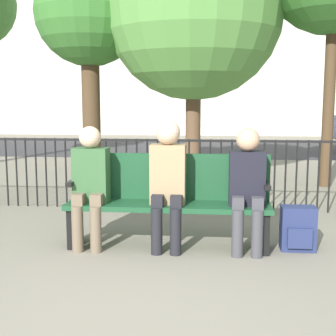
{
  "coord_description": "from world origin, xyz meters",
  "views": [
    {
      "loc": [
        0.44,
        -2.69,
        1.45
      ],
      "look_at": [
        0.0,
        1.8,
        0.8
      ],
      "focal_mm": 50.0,
      "sensor_mm": 36.0,
      "label": 1
    }
  ],
  "objects_px": {
    "seated_person_0": "(90,180)",
    "seated_person_2": "(247,182)",
    "park_bench": "(169,196)",
    "backpack": "(298,229)",
    "tree_3": "(194,10)",
    "seated_person_1": "(168,176)",
    "tree_0": "(89,15)"
  },
  "relations": [
    {
      "from": "seated_person_0",
      "to": "seated_person_2",
      "type": "height_order",
      "value": "seated_person_0"
    },
    {
      "from": "park_bench",
      "to": "seated_person_2",
      "type": "xyz_separation_m",
      "value": [
        0.76,
        -0.13,
        0.18
      ]
    },
    {
      "from": "backpack",
      "to": "tree_3",
      "type": "distance_m",
      "value": 4.94
    },
    {
      "from": "park_bench",
      "to": "seated_person_1",
      "type": "relative_size",
      "value": 1.58
    },
    {
      "from": "park_bench",
      "to": "backpack",
      "type": "relative_size",
      "value": 4.63
    },
    {
      "from": "seated_person_1",
      "to": "backpack",
      "type": "height_order",
      "value": "seated_person_1"
    },
    {
      "from": "tree_0",
      "to": "seated_person_1",
      "type": "bearing_deg",
      "value": -65.54
    },
    {
      "from": "seated_person_1",
      "to": "seated_person_2",
      "type": "bearing_deg",
      "value": -0.29
    },
    {
      "from": "park_bench",
      "to": "tree_0",
      "type": "xyz_separation_m",
      "value": [
        -1.77,
        3.78,
        2.45
      ]
    },
    {
      "from": "seated_person_2",
      "to": "tree_0",
      "type": "relative_size",
      "value": 0.3
    },
    {
      "from": "seated_person_0",
      "to": "park_bench",
      "type": "bearing_deg",
      "value": 9.7
    },
    {
      "from": "seated_person_1",
      "to": "tree_3",
      "type": "bearing_deg",
      "value": 89.04
    },
    {
      "from": "seated_person_2",
      "to": "backpack",
      "type": "bearing_deg",
      "value": 9.19
    },
    {
      "from": "park_bench",
      "to": "seated_person_1",
      "type": "bearing_deg",
      "value": -88.29
    },
    {
      "from": "seated_person_0",
      "to": "tree_0",
      "type": "height_order",
      "value": "tree_0"
    },
    {
      "from": "seated_person_0",
      "to": "backpack",
      "type": "height_order",
      "value": "seated_person_0"
    },
    {
      "from": "park_bench",
      "to": "backpack",
      "type": "bearing_deg",
      "value": -2.22
    },
    {
      "from": "seated_person_2",
      "to": "backpack",
      "type": "height_order",
      "value": "seated_person_2"
    },
    {
      "from": "backpack",
      "to": "tree_3",
      "type": "bearing_deg",
      "value": 107.13
    },
    {
      "from": "park_bench",
      "to": "backpack",
      "type": "xyz_separation_m",
      "value": [
        1.27,
        -0.05,
        -0.29
      ]
    },
    {
      "from": "seated_person_0",
      "to": "tree_0",
      "type": "bearing_deg",
      "value": 104.44
    },
    {
      "from": "backpack",
      "to": "tree_0",
      "type": "relative_size",
      "value": 0.11
    },
    {
      "from": "seated_person_1",
      "to": "seated_person_2",
      "type": "xyz_separation_m",
      "value": [
        0.76,
        -0.0,
        -0.05
      ]
    },
    {
      "from": "seated_person_0",
      "to": "tree_3",
      "type": "relative_size",
      "value": 0.26
    },
    {
      "from": "tree_3",
      "to": "seated_person_0",
      "type": "bearing_deg",
      "value": -101.87
    },
    {
      "from": "seated_person_0",
      "to": "tree_3",
      "type": "distance_m",
      "value": 4.68
    },
    {
      "from": "backpack",
      "to": "tree_3",
      "type": "height_order",
      "value": "tree_3"
    },
    {
      "from": "backpack",
      "to": "tree_0",
      "type": "height_order",
      "value": "tree_0"
    },
    {
      "from": "backpack",
      "to": "tree_0",
      "type": "bearing_deg",
      "value": 128.48
    },
    {
      "from": "seated_person_1",
      "to": "tree_3",
      "type": "distance_m",
      "value": 4.58
    },
    {
      "from": "park_bench",
      "to": "tree_3",
      "type": "relative_size",
      "value": 0.44
    },
    {
      "from": "seated_person_0",
      "to": "tree_0",
      "type": "xyz_separation_m",
      "value": [
        -1.01,
        3.91,
        2.27
      ]
    }
  ]
}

